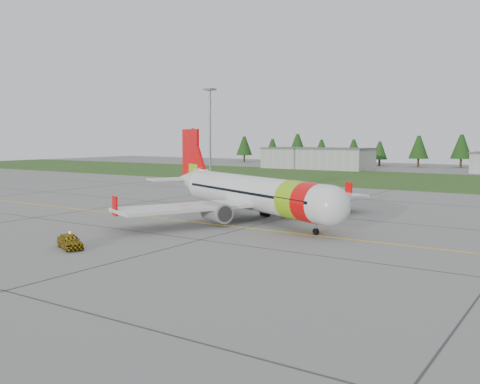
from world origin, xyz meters
The scene contains 9 objects.
ground centered at (0.00, 0.00, 0.00)m, with size 320.00×320.00×0.00m, color gray.
aircraft centered at (7.04, 13.40, 3.09)m, with size 33.38×31.67×10.71m.
follow_me_car centered at (2.97, -9.28, 1.90)m, with size 1.53×1.30×3.80m, color gold.
service_van centered at (-30.03, 58.49, 1.99)m, with size 1.39×1.31×3.98m, color silver.
grass_strip centered at (0.00, 82.00, 0.01)m, with size 320.00×50.00×0.03m, color #30561E.
taxi_guideline centered at (0.00, 8.00, 0.01)m, with size 120.00×0.25×0.02m, color gold.
hangar_west centered at (-30.00, 110.00, 3.00)m, with size 32.00×14.00×6.00m, color #A8A8A3.
floodlight_mast centered at (-32.00, 58.00, 10.00)m, with size 0.50×0.50×20.00m, color slate.
treeline centered at (0.00, 138.00, 5.00)m, with size 160.00×8.00×10.00m, color #1C3F14, non-canonical shape.
Camera 1 is at (40.29, -39.06, 9.59)m, focal length 40.00 mm.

